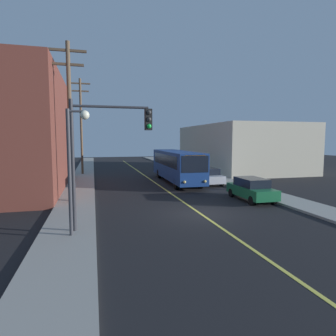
{
  "coord_description": "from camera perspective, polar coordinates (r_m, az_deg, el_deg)",
  "views": [
    {
      "loc": [
        -6.03,
        -15.6,
        4.32
      ],
      "look_at": [
        0.0,
        7.58,
        2.0
      ],
      "focal_mm": 30.75,
      "sensor_mm": 36.0,
      "label": 1
    }
  ],
  "objects": [
    {
      "name": "sidewalk_left",
      "position": [
        25.98,
        -17.11,
        -4.12
      ],
      "size": [
        2.5,
        90.0,
        0.15
      ],
      "primitive_type": "cube",
      "color": "gray",
      "rests_on": "ground"
    },
    {
      "name": "lane_stripe_center",
      "position": [
        31.49,
        -3.4,
        -2.35
      ],
      "size": [
        0.16,
        60.0,
        0.01
      ],
      "primitive_type": "cube",
      "color": "#D8CC4C",
      "rests_on": "ground"
    },
    {
      "name": "parked_car_green",
      "position": [
        21.56,
        16.19,
        -3.97
      ],
      "size": [
        1.87,
        4.43,
        1.62
      ],
      "color": "#196038",
      "rests_on": "ground"
    },
    {
      "name": "parked_car_silver",
      "position": [
        28.41,
        7.8,
        -1.55
      ],
      "size": [
        1.94,
        4.45,
        1.62
      ],
      "color": "#B7B7BC",
      "rests_on": "ground"
    },
    {
      "name": "fire_hydrant",
      "position": [
        25.81,
        15.56,
        -2.99
      ],
      "size": [
        0.44,
        0.26,
        0.84
      ],
      "color": "red",
      "rests_on": "sidewalk_right"
    },
    {
      "name": "street_lamp_left",
      "position": [
        13.05,
        -18.08,
        2.72
      ],
      "size": [
        0.98,
        0.4,
        5.5
      ],
      "color": "#38383D",
      "rests_on": "sidewalk_left"
    },
    {
      "name": "utility_pole_near",
      "position": [
        20.79,
        -18.88,
        9.88
      ],
      "size": [
        2.4,
        0.28,
        10.68
      ],
      "color": "brown",
      "rests_on": "sidewalk_left"
    },
    {
      "name": "building_left_brick",
      "position": [
        28.02,
        -30.2,
        5.97
      ],
      "size": [
        10.0,
        16.38,
        9.8
      ],
      "color": "brown",
      "rests_on": "ground"
    },
    {
      "name": "traffic_signal_left_corner",
      "position": [
        13.66,
        -12.03,
        5.34
      ],
      "size": [
        3.75,
        0.48,
        6.0
      ],
      "color": "#2D2D33",
      "rests_on": "sidewalk_left"
    },
    {
      "name": "utility_pole_mid",
      "position": [
        37.22,
        -16.84,
        8.63
      ],
      "size": [
        2.4,
        0.28,
        11.61
      ],
      "color": "brown",
      "rests_on": "sidewalk_left"
    },
    {
      "name": "ground_plane",
      "position": [
        17.28,
        6.43,
        -8.99
      ],
      "size": [
        120.0,
        120.0,
        0.0
      ],
      "primitive_type": "plane",
      "color": "black"
    },
    {
      "name": "building_right_warehouse",
      "position": [
        43.19,
        13.82,
        3.9
      ],
      "size": [
        12.0,
        19.35,
        6.42
      ],
      "color": "beige",
      "rests_on": "ground"
    },
    {
      "name": "sidewalk_right",
      "position": [
        29.15,
        12.71,
        -2.98
      ],
      "size": [
        2.5,
        90.0,
        0.15
      ],
      "primitive_type": "cube",
      "color": "gray",
      "rests_on": "ground"
    },
    {
      "name": "city_bus",
      "position": [
        29.51,
        1.67,
        0.67
      ],
      "size": [
        2.85,
        12.21,
        3.2
      ],
      "color": "navy",
      "rests_on": "ground"
    }
  ]
}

